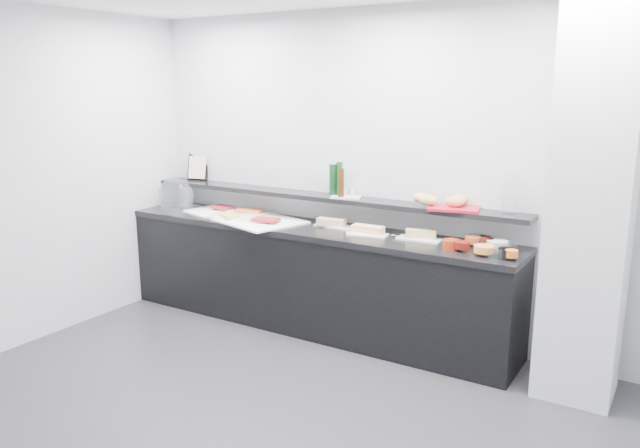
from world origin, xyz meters
The scene contains 55 objects.
ground centered at (0.00, 0.00, 0.00)m, with size 5.00×5.00×0.00m, color #2D2D30.
back_wall centered at (0.00, 2.00, 1.35)m, with size 5.00×0.02×2.70m, color #B9BBC1.
column centered at (1.50, 1.65, 1.35)m, with size 0.50×0.50×2.70m, color silver.
buffet_cabinet centered at (-0.70, 1.70, 0.42)m, with size 3.60×0.60×0.85m, color black.
counter_top centered at (-0.70, 1.70, 0.88)m, with size 3.62×0.62×0.05m, color black.
wall_shelf centered at (-0.70, 1.88, 1.13)m, with size 3.60×0.25×0.04m, color black.
cloche_base centered at (-2.14, 1.67, 0.92)m, with size 0.39×0.26×0.04m, color silver.
cloche_dome centered at (-2.26, 1.71, 1.03)m, with size 0.39×0.26×0.34m, color white.
linen_runner centered at (-1.44, 1.70, 0.91)m, with size 1.23×0.58×0.01m, color white.
platter_meat_a centered at (-1.61, 1.84, 0.92)m, with size 0.28×0.19×0.01m, color white.
food_meat_a centered at (-1.76, 1.80, 0.94)m, with size 0.21×0.13×0.02m, color maroon.
platter_salmon centered at (-1.41, 1.83, 0.92)m, with size 0.29×0.20×0.01m, color silver.
food_salmon centered at (-1.44, 1.81, 0.94)m, with size 0.25×0.16×0.02m, color orange.
platter_cheese centered at (-1.50, 1.57, 0.92)m, with size 0.34×0.22×0.01m, color white.
food_cheese centered at (-1.47, 1.55, 0.94)m, with size 0.20×0.13×0.02m, color #E0B057.
platter_meat_b centered at (-1.18, 1.62, 0.92)m, with size 0.31×0.21×0.01m, color white.
food_meat_b centered at (-1.08, 1.58, 0.94)m, with size 0.22×0.14×0.02m, color maroon.
sandwich_plate_left centered at (-0.50, 1.80, 0.91)m, with size 0.37×0.16×0.01m, color silver.
sandwich_food_left centered at (-0.54, 1.77, 0.94)m, with size 0.24×0.09×0.06m, color tan.
tongs_left centered at (-0.59, 1.75, 0.92)m, with size 0.01×0.01×0.16m, color silver.
sandwich_plate_mid centered at (-0.14, 1.67, 0.91)m, with size 0.32×0.14×0.01m, color white.
sandwich_food_mid centered at (-0.15, 1.70, 0.94)m, with size 0.26×0.10×0.06m, color #E9AE7A.
tongs_mid centered at (-0.24, 1.65, 0.92)m, with size 0.01×0.01×0.16m, color #AAADB1.
sandwich_plate_right centered at (0.28, 1.74, 0.91)m, with size 0.34×0.15×0.01m, color silver.
sandwich_food_right centered at (0.27, 1.79, 0.94)m, with size 0.23×0.09×0.06m, color tan.
tongs_right centered at (0.13, 1.71, 0.92)m, with size 0.01×0.01×0.16m, color #B4B6BB.
bowl_glass_fruit centered at (0.72, 1.84, 0.94)m, with size 0.19×0.19×0.07m, color silver.
fill_glass_fruit centered at (0.69, 1.79, 0.95)m, with size 0.12×0.12×0.05m, color #D14E1C.
bowl_black_jam centered at (0.75, 1.83, 0.94)m, with size 0.13×0.13×0.07m, color black.
fill_black_jam centered at (0.79, 1.80, 0.95)m, with size 0.10×0.10×0.05m, color #59110C.
bowl_glass_cream centered at (0.93, 1.77, 0.94)m, with size 0.18×0.18×0.07m, color white.
fill_glass_cream centered at (0.88, 1.77, 0.95)m, with size 0.15×0.15×0.05m, color silver.
bowl_red_jam centered at (0.58, 1.62, 0.94)m, with size 0.13×0.13×0.07m, color #98280D.
fill_red_jam centered at (0.67, 1.60, 0.95)m, with size 0.11×0.11×0.05m, color #54110C.
bowl_glass_salmon centered at (0.93, 1.58, 0.94)m, with size 0.15×0.15×0.07m, color white.
fill_glass_salmon centered at (0.84, 1.57, 0.95)m, with size 0.14×0.14×0.05m, color orange.
bowl_black_fruit centered at (1.00, 1.58, 0.94)m, with size 0.13×0.13×0.07m, color black.
fill_black_fruit centered at (1.04, 1.55, 0.95)m, with size 0.09×0.09×0.05m, color #D25F1C.
framed_print centered at (-2.22, 1.99, 1.28)m, with size 0.24×0.02×0.26m, color black.
print_art centered at (-2.17, 1.93, 1.28)m, with size 0.19×0.00×0.22m, color beige.
condiment_tray centered at (-0.45, 1.86, 1.16)m, with size 0.25×0.15×0.01m, color white.
bottle_green_a centered at (-0.59, 1.88, 1.29)m, with size 0.06×0.06×0.26m, color #0D3217.
bottle_brown centered at (-0.47, 1.82, 1.28)m, with size 0.05×0.05×0.24m, color #37200A.
bottle_green_b centered at (-0.53, 1.90, 1.30)m, with size 0.05×0.05×0.28m, color #103E17.
bottle_hot centered at (-0.58, 1.89, 1.25)m, with size 0.05×0.05×0.18m, color #A60B0D.
shaker_salt centered at (-0.38, 1.86, 1.20)m, with size 0.03×0.03×0.07m, color white.
shaker_pepper centered at (-0.46, 1.87, 1.20)m, with size 0.03×0.03×0.07m, color silver.
bread_tray centered at (0.50, 1.85, 1.16)m, with size 0.38×0.26×0.02m, color #B31324.
bread_roll_n centered at (0.51, 1.93, 1.21)m, with size 0.14×0.09×0.08m, color #B89346.
bread_roll_ne centered at (0.51, 1.94, 1.21)m, with size 0.14×0.09×0.08m, color #B67A45.
bread_roll_sw centered at (0.32, 1.81, 1.21)m, with size 0.15×0.09×0.08m, color tan.
bread_roll_s centered at (0.30, 1.80, 1.21)m, with size 0.14×0.09×0.08m, color tan.
bread_roll_se centered at (0.51, 1.85, 1.21)m, with size 0.15×0.09×0.08m, color #CF884F.
bread_roll_midw centered at (0.23, 1.87, 1.21)m, with size 0.15×0.09×0.08m, color tan.
carafe centered at (0.91, 1.91, 1.30)m, with size 0.11×0.11×0.30m, color white.
Camera 1 is at (2.08, -2.66, 2.08)m, focal length 35.00 mm.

